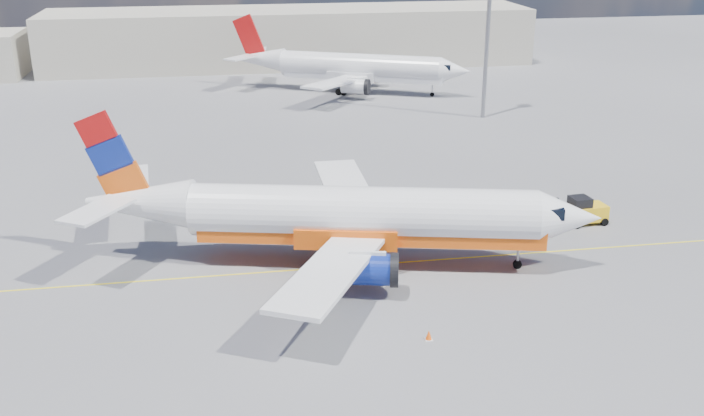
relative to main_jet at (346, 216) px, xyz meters
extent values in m
plane|color=#5A5A5F|center=(-1.57, -3.39, -3.28)|extent=(240.00, 240.00, 0.00)
cube|color=yellow|center=(-1.57, -0.39, -3.27)|extent=(70.00, 0.15, 0.01)
cube|color=beige|center=(3.43, 71.61, 0.72)|extent=(70.00, 14.00, 8.00)
cylinder|color=white|center=(0.99, -0.24, 0.22)|extent=(21.58, 8.17, 3.31)
cone|color=white|center=(13.29, -3.16, 0.22)|extent=(4.55, 4.12, 3.31)
cone|color=white|center=(-12.72, 3.03, 0.56)|extent=(7.35, 4.63, 3.14)
cube|color=black|center=(11.97, -2.85, 0.76)|extent=(2.13, 2.56, 0.68)
cube|color=#E6550E|center=(1.47, -0.35, -0.90)|extent=(21.45, 7.60, 1.17)
cube|color=white|center=(1.15, 6.72, -0.65)|extent=(3.24, 11.70, 0.78)
cube|color=white|center=(-2.00, -6.52, -0.65)|extent=(8.13, 11.79, 0.78)
cylinder|color=navy|center=(2.48, 3.91, -1.58)|extent=(3.83, 2.61, 1.85)
cylinder|color=navy|center=(0.45, -4.61, -1.58)|extent=(3.83, 2.61, 1.85)
cylinder|color=black|center=(3.99, 3.55, -1.58)|extent=(0.95, 2.10, 2.04)
cylinder|color=black|center=(1.97, -4.97, -1.58)|extent=(0.95, 2.10, 2.04)
cube|color=#E6550E|center=(-14.14, 3.37, 3.53)|extent=(4.51, 1.34, 6.07)
cube|color=white|center=(-13.42, 6.39, 1.19)|extent=(2.52, 5.02, 0.18)
cube|color=white|center=(-14.86, 0.34, 1.19)|extent=(4.36, 5.27, 0.18)
cylinder|color=gray|center=(10.46, -2.49, -2.07)|extent=(0.21, 0.21, 2.04)
cylinder|color=black|center=(10.46, -2.49, -3.01)|extent=(0.58, 0.35, 0.54)
cylinder|color=black|center=(-0.36, 2.48, -2.84)|extent=(0.94, 0.56, 0.88)
cylinder|color=black|center=(-1.44, -2.06, -2.84)|extent=(0.94, 0.56, 0.88)
cylinder|color=white|center=(10.02, 50.35, -0.01)|extent=(19.47, 11.12, 3.09)
cone|color=white|center=(20.76, 45.45, -0.01)|extent=(4.59, 4.32, 3.09)
cone|color=white|center=(-1.97, 55.83, 0.31)|extent=(7.01, 5.31, 2.94)
cube|color=black|center=(19.61, 45.97, 0.49)|extent=(2.27, 2.54, 0.64)
cube|color=white|center=(10.43, 50.17, -1.05)|extent=(19.24, 10.62, 1.09)
cube|color=white|center=(11.42, 56.71, -0.83)|extent=(4.86, 11.25, 0.73)
cube|color=white|center=(6.14, 45.13, -0.83)|extent=(9.07, 10.34, 0.73)
cylinder|color=white|center=(12.13, 53.89, -1.69)|extent=(3.69, 2.93, 1.73)
cylinder|color=white|center=(8.73, 46.45, -1.69)|extent=(3.69, 2.93, 1.73)
cylinder|color=black|center=(13.45, 53.28, -1.69)|extent=(1.21, 1.92, 1.91)
cylinder|color=black|center=(10.06, 45.84, -1.69)|extent=(1.21, 1.92, 1.91)
cube|color=#B30D0E|center=(-3.21, 56.40, 3.08)|extent=(3.99, 2.02, 5.67)
cube|color=white|center=(-2.00, 59.04, 0.90)|extent=(2.50, 4.74, 0.16)
cube|color=white|center=(-4.41, 53.75, 0.90)|extent=(4.55, 4.70, 0.16)
cylinder|color=gray|center=(18.29, 46.58, -2.14)|extent=(0.22, 0.22, 1.91)
cylinder|color=black|center=(18.29, 46.58, -3.03)|extent=(0.55, 0.41, 0.51)
cylinder|color=black|center=(9.27, 53.09, -2.87)|extent=(0.89, 0.65, 0.82)
cylinder|color=black|center=(7.46, 49.13, -2.87)|extent=(0.89, 0.65, 0.82)
cylinder|color=black|center=(16.86, 4.66, -3.00)|extent=(0.57, 0.27, 0.55)
cylinder|color=black|center=(17.01, 3.11, -3.00)|extent=(0.57, 0.27, 0.55)
cylinder|color=black|center=(19.07, 4.88, -3.00)|extent=(0.57, 0.27, 0.55)
cylinder|color=black|center=(19.22, 3.33, -3.00)|extent=(0.57, 0.27, 0.55)
cube|color=yellow|center=(18.04, 3.99, -2.45)|extent=(3.02, 1.83, 1.11)
cube|color=black|center=(17.49, 3.94, -1.56)|extent=(1.45, 1.45, 0.67)
cube|color=white|center=(2.68, -10.10, -3.26)|extent=(0.39, 0.39, 0.04)
cone|color=#FF550A|center=(2.68, -10.10, -2.99)|extent=(0.33, 0.33, 0.51)
cylinder|color=gray|center=(20.98, 35.44, 6.84)|extent=(0.45, 0.45, 20.24)
camera|label=1|loc=(-7.35, -44.83, 17.56)|focal=40.00mm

